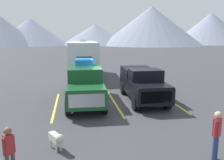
{
  "coord_description": "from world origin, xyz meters",
  "views": [
    {
      "loc": [
        -2.34,
        -13.51,
        3.91
      ],
      "look_at": [
        0.0,
        0.5,
        1.2
      ],
      "focal_mm": 36.92,
      "sensor_mm": 36.0,
      "label": 1
    }
  ],
  "objects": [
    {
      "name": "ground_plane",
      "position": [
        0.0,
        0.0,
        0.0
      ],
      "size": [
        240.0,
        240.0,
        0.0
      ],
      "primitive_type": "plane",
      "color": "#38383D"
    },
    {
      "name": "lot_stripe_c",
      "position": [
        3.44,
        -0.5,
        0.0
      ],
      "size": [
        0.12,
        5.5,
        0.01
      ],
      "primitive_type": "cube",
      "color": "gold",
      "rests_on": "ground"
    },
    {
      "name": "pickup_truck_b",
      "position": [
        1.79,
        -0.14,
        1.07
      ],
      "size": [
        2.17,
        5.25,
        2.02
      ],
      "color": "black",
      "rests_on": "ground"
    },
    {
      "name": "mountain_ridge",
      "position": [
        10.31,
        87.4,
        7.01
      ],
      "size": [
        153.89,
        47.58,
        16.48
      ],
      "color": "gray",
      "rests_on": "ground"
    },
    {
      "name": "dog",
      "position": [
        -3.0,
        -5.9,
        0.46
      ],
      "size": [
        0.57,
        0.83,
        0.68
      ],
      "color": "beige",
      "rests_on": "ground"
    },
    {
      "name": "lot_stripe_a",
      "position": [
        -3.44,
        -0.5,
        0.0
      ],
      "size": [
        0.12,
        5.5,
        0.01
      ],
      "primitive_type": "cube",
      "color": "gold",
      "rests_on": "ground"
    },
    {
      "name": "lot_stripe_b",
      "position": [
        0.0,
        -0.5,
        0.0
      ],
      "size": [
        0.12,
        5.5,
        0.01
      ],
      "primitive_type": "cube",
      "color": "gold",
      "rests_on": "ground"
    },
    {
      "name": "person_b",
      "position": [
        2.02,
        -7.37,
        0.94
      ],
      "size": [
        0.31,
        0.3,
        1.63
      ],
      "color": "navy",
      "rests_on": "ground"
    },
    {
      "name": "camper_trailer_a",
      "position": [
        -1.42,
        8.8,
        1.94
      ],
      "size": [
        2.84,
        8.87,
        3.68
      ],
      "color": "silver",
      "rests_on": "ground"
    },
    {
      "name": "pickup_truck_a",
      "position": [
        -1.72,
        -0.01,
        1.23
      ],
      "size": [
        2.22,
        5.87,
        2.67
      ],
      "color": "#144723",
      "rests_on": "ground"
    },
    {
      "name": "person_a",
      "position": [
        -4.14,
        -7.38,
        0.89
      ],
      "size": [
        0.29,
        0.28,
        1.54
      ],
      "color": "#3F3F42",
      "rests_on": "ground"
    }
  ]
}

